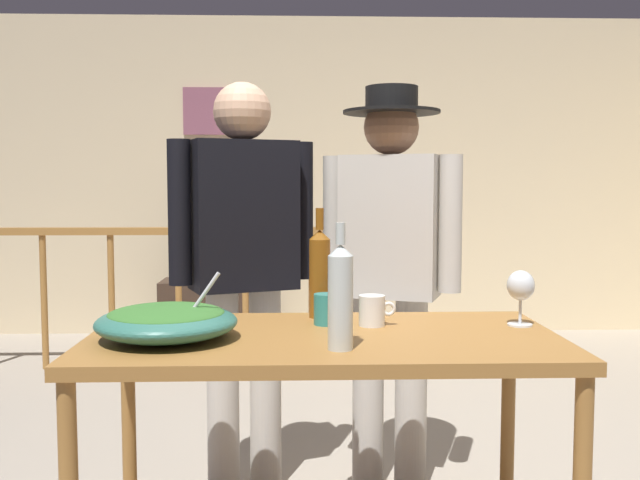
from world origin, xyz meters
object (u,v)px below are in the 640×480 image
(flat_screen_tv, at_px, (217,247))
(wine_bottle_amber, at_px, (320,272))
(stair_railing, at_px, (211,277))
(wine_glass, at_px, (521,287))
(framed_picture, at_px, (212,111))
(person_standing_left, at_px, (243,252))
(person_standing_right, at_px, (390,254))
(serving_table, at_px, (324,359))
(tv_console, at_px, (218,310))
(mug_white, at_px, (372,310))
(wine_bottle_clear, at_px, (340,295))
(salad_bowl, at_px, (167,321))
(mug_teal, at_px, (327,309))

(flat_screen_tv, xyz_separation_m, wine_bottle_amber, (0.71, -3.21, 0.20))
(stair_railing, height_order, wine_glass, stair_railing)
(framed_picture, xyz_separation_m, wine_bottle_amber, (0.77, -3.53, -0.91))
(flat_screen_tv, xyz_separation_m, wine_glass, (1.36, -3.38, 0.16))
(person_standing_left, height_order, person_standing_right, person_standing_left)
(stair_railing, bearing_deg, person_standing_right, -64.15)
(serving_table, bearing_deg, tv_console, 101.46)
(framed_picture, bearing_deg, mug_white, -75.65)
(wine_bottle_clear, xyz_separation_m, person_standing_right, (0.26, 0.89, 0.03))
(stair_railing, xyz_separation_m, wine_bottle_clear, (0.70, -2.87, 0.32))
(stair_railing, height_order, tv_console, stair_railing)
(salad_bowl, xyz_separation_m, wine_bottle_amber, (0.47, 0.34, 0.10))
(framed_picture, relative_size, wine_glass, 2.60)
(mug_teal, xyz_separation_m, mug_white, (0.15, -0.02, -0.00))
(tv_console, xyz_separation_m, wine_bottle_amber, (0.71, -3.24, 0.71))
(tv_console, relative_size, serving_table, 0.62)
(tv_console, xyz_separation_m, person_standing_right, (1.01, -2.84, 0.73))
(stair_railing, distance_m, wine_bottle_clear, 2.97)
(flat_screen_tv, relative_size, wine_bottle_clear, 1.80)
(tv_console, relative_size, wine_bottle_amber, 2.36)
(serving_table, relative_size, salad_bowl, 3.43)
(tv_console, distance_m, serving_table, 3.63)
(flat_screen_tv, relative_size, mug_teal, 5.48)
(serving_table, distance_m, mug_white, 0.25)
(stair_railing, height_order, salad_bowl, stair_railing)
(flat_screen_tv, distance_m, mug_white, 3.48)
(framed_picture, height_order, stair_railing, framed_picture)
(stair_railing, xyz_separation_m, person_standing_right, (0.96, -1.98, 0.35))
(flat_screen_tv, height_order, wine_bottle_clear, wine_bottle_clear)
(stair_railing, relative_size, salad_bowl, 7.76)
(salad_bowl, xyz_separation_m, mug_white, (0.64, 0.18, -0.01))
(mug_white, xyz_separation_m, person_standing_right, (0.13, 0.56, 0.13))
(flat_screen_tv, bearing_deg, salad_bowl, -86.10)
(wine_glass, height_order, mug_teal, wine_glass)
(mug_white, height_order, person_standing_right, person_standing_right)
(stair_railing, distance_m, person_standing_left, 2.05)
(salad_bowl, xyz_separation_m, wine_bottle_clear, (0.51, -0.15, 0.10))
(stair_railing, relative_size, mug_teal, 27.81)
(tv_console, bearing_deg, person_standing_left, -81.64)
(framed_picture, xyz_separation_m, mug_teal, (0.79, -3.66, -1.02))
(tv_console, relative_size, mug_white, 7.38)
(framed_picture, relative_size, wine_bottle_amber, 1.24)
(serving_table, bearing_deg, person_standing_right, 66.61)
(mug_teal, distance_m, person_standing_left, 0.63)
(wine_glass, relative_size, wine_bottle_amber, 0.48)
(salad_bowl, bearing_deg, serving_table, 6.57)
(stair_railing, distance_m, flat_screen_tv, 0.83)
(wine_bottle_clear, relative_size, mug_white, 2.93)
(mug_white, bearing_deg, tv_console, 104.52)
(salad_bowl, relative_size, mug_white, 3.46)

